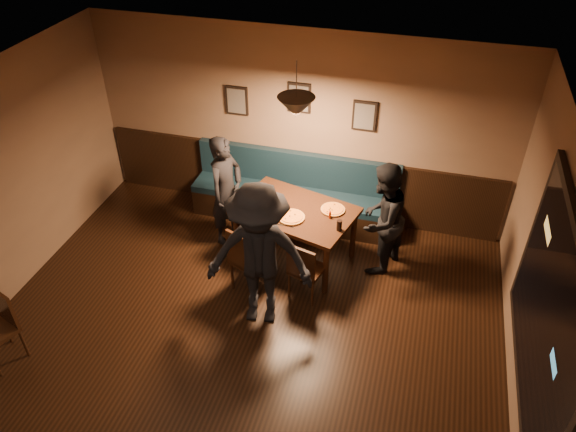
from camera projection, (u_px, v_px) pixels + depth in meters
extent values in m
plane|color=black|center=(215.00, 393.00, 5.82)|extent=(7.00, 7.00, 0.00)
plane|color=silver|center=(186.00, 168.00, 4.15)|extent=(7.00, 7.00, 0.00)
plane|color=#8C704F|center=(299.00, 127.00, 7.70)|extent=(6.00, 0.00, 6.00)
plane|color=#8C704F|center=(555.00, 372.00, 4.34)|extent=(0.00, 7.00, 7.00)
cube|color=black|center=(298.00, 182.00, 8.21)|extent=(5.88, 0.06, 1.00)
cube|color=black|center=(547.00, 317.00, 4.68)|extent=(0.06, 2.56, 1.86)
plane|color=black|center=(543.00, 316.00, 4.69)|extent=(0.00, 2.40, 2.40)
cube|color=black|center=(237.00, 101.00, 7.69)|extent=(0.32, 0.04, 0.42)
cube|color=black|center=(299.00, 98.00, 7.40)|extent=(0.32, 0.04, 0.42)
cube|color=black|center=(364.00, 116.00, 7.30)|extent=(0.32, 0.04, 0.42)
cone|color=black|center=(296.00, 107.00, 6.26)|extent=(0.44, 0.44, 0.25)
cube|color=black|center=(295.00, 234.00, 7.36)|extent=(1.71, 1.33, 0.81)
imported|color=black|center=(226.00, 191.00, 7.47)|extent=(0.54, 0.68, 1.62)
imported|color=black|center=(382.00, 219.00, 6.98)|extent=(0.83, 0.93, 1.57)
imported|color=black|center=(259.00, 257.00, 6.15)|extent=(1.31, 0.87, 1.88)
cylinder|color=orange|center=(269.00, 201.00, 7.24)|extent=(0.42, 0.42, 0.04)
cylinder|color=#C68425|center=(291.00, 217.00, 6.95)|extent=(0.43, 0.43, 0.04)
cylinder|color=gold|center=(333.00, 209.00, 7.09)|extent=(0.41, 0.41, 0.04)
cylinder|color=black|center=(339.00, 225.00, 6.73)|extent=(0.09, 0.09, 0.14)
cylinder|color=#992605|center=(330.00, 214.00, 6.93)|extent=(0.04, 0.04, 0.12)
cube|color=#1E732C|center=(256.00, 194.00, 7.40)|extent=(0.19, 0.19, 0.01)
cube|color=#1E733A|center=(251.00, 217.00, 6.97)|extent=(0.15, 0.15, 0.01)
cube|color=#B5B5B9|center=(282.00, 225.00, 6.85)|extent=(0.17, 0.04, 0.00)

